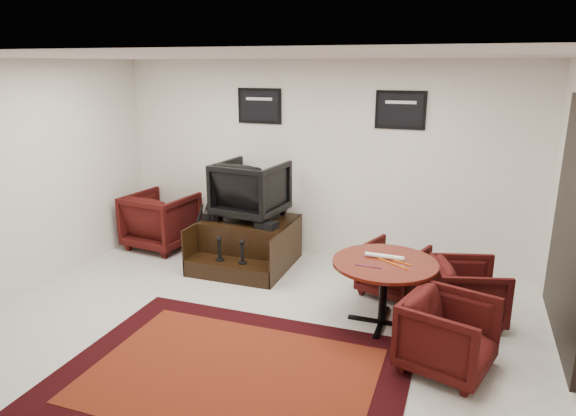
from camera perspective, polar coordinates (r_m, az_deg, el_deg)
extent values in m
plane|color=beige|center=(5.58, -4.15, -13.66)|extent=(6.00, 6.00, 0.00)
cube|color=silver|center=(7.34, 3.50, 5.24)|extent=(6.00, 0.02, 2.80)
cube|color=silver|center=(3.08, -24.04, -11.40)|extent=(6.00, 0.02, 2.80)
cube|color=silver|center=(6.81, -28.23, 2.55)|extent=(0.02, 5.00, 2.80)
cube|color=white|center=(4.86, -4.82, 16.47)|extent=(6.00, 5.00, 0.02)
cube|color=black|center=(5.42, 29.18, -1.66)|extent=(0.05, 1.90, 2.30)
cube|color=black|center=(5.42, 29.08, -1.65)|extent=(0.02, 1.72, 2.12)
cube|color=black|center=(5.42, 29.13, -1.66)|extent=(0.03, 0.05, 2.12)
cube|color=black|center=(7.52, -3.17, 11.26)|extent=(0.66, 0.03, 0.50)
cube|color=black|center=(7.50, -3.23, 11.25)|extent=(0.58, 0.01, 0.42)
cube|color=silver|center=(7.49, -3.25, 12.01)|extent=(0.40, 0.00, 0.04)
cube|color=black|center=(6.99, 12.40, 10.60)|extent=(0.66, 0.03, 0.50)
cube|color=black|center=(6.98, 12.38, 10.58)|extent=(0.58, 0.01, 0.42)
cube|color=silver|center=(6.97, 12.42, 11.40)|extent=(0.40, 0.00, 0.04)
cube|color=black|center=(4.94, -6.33, -17.94)|extent=(3.11, 2.33, 0.01)
cube|color=#5E1B0D|center=(4.93, -6.34, -17.88)|extent=(2.55, 1.78, 0.01)
cube|color=black|center=(7.31, -4.19, -3.57)|extent=(1.23, 0.91, 0.64)
cube|color=black|center=(6.85, -6.31, -6.86)|extent=(1.23, 0.37, 0.23)
cube|color=black|center=(7.42, -9.10, -3.45)|extent=(0.02, 1.28, 0.64)
cube|color=black|center=(6.94, -0.15, -4.62)|extent=(0.02, 1.28, 0.64)
cylinder|color=black|center=(6.87, -7.59, -5.70)|extent=(0.11, 0.11, 0.02)
cylinder|color=black|center=(6.82, -7.63, -4.69)|extent=(0.04, 0.04, 0.24)
sphere|color=black|center=(6.77, -7.67, -3.46)|extent=(0.07, 0.07, 0.07)
cylinder|color=black|center=(6.73, -5.08, -6.08)|extent=(0.11, 0.11, 0.02)
cylinder|color=black|center=(6.69, -5.10, -5.04)|extent=(0.04, 0.04, 0.24)
sphere|color=black|center=(6.63, -5.14, -3.79)|extent=(0.07, 0.07, 0.07)
imported|color=black|center=(7.14, -4.15, 2.36)|extent=(0.96, 0.91, 0.89)
cube|color=black|center=(7.28, -8.84, -0.74)|extent=(0.16, 0.31, 0.11)
cube|color=black|center=(7.24, -7.93, -0.77)|extent=(0.16, 0.31, 0.11)
cube|color=black|center=(6.77, -2.40, -1.88)|extent=(0.30, 0.23, 0.09)
imported|color=black|center=(8.07, -13.91, -1.04)|extent=(1.01, 0.96, 0.94)
cylinder|color=#401009|center=(5.54, 10.71, -6.02)|extent=(1.11, 1.11, 0.03)
cylinder|color=black|center=(5.67, 10.53, -9.22)|extent=(0.09, 0.09, 0.65)
cube|color=black|center=(5.83, 10.35, -12.36)|extent=(0.74, 0.06, 0.03)
cube|color=black|center=(5.83, 10.35, -12.36)|extent=(0.06, 0.74, 0.03)
imported|color=black|center=(6.41, 11.61, -6.41)|extent=(0.86, 0.83, 0.70)
imported|color=black|center=(5.98, 19.38, -8.49)|extent=(0.84, 0.87, 0.74)
imported|color=black|center=(5.01, 17.41, -12.96)|extent=(0.89, 0.92, 0.77)
cylinder|color=silver|center=(5.60, 10.68, -5.31)|extent=(0.42, 0.06, 0.05)
cylinder|color=orange|center=(5.49, 11.39, -6.00)|extent=(0.38, 0.25, 0.01)
cylinder|color=orange|center=(5.58, 11.54, -5.63)|extent=(0.41, 0.20, 0.01)
cylinder|color=#4C1933|center=(5.38, 7.94, -6.31)|extent=(0.10, 0.02, 0.01)
cylinder|color=#4C1933|center=(5.37, 8.57, -6.39)|extent=(0.10, 0.02, 0.01)
cylinder|color=#4C1933|center=(5.36, 9.20, -6.46)|extent=(0.10, 0.02, 0.01)
cylinder|color=#4C1933|center=(5.35, 9.83, -6.53)|extent=(0.10, 0.02, 0.01)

